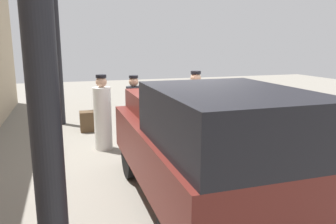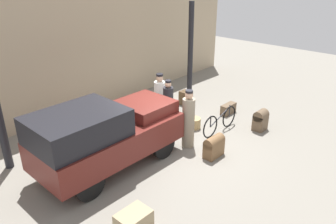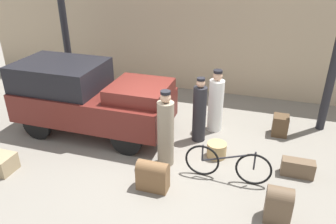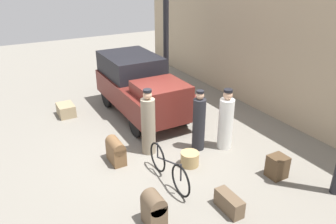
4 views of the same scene
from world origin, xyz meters
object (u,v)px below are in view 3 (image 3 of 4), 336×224
wicker_basket (217,150)px  porter_with_bicycle (166,132)px  trunk_wicker_pale (153,175)px  trunk_large_brown (280,125)px  porter_carrying_trunk (199,112)px  porter_standing_middle (216,103)px  trunk_barrel_dark (279,204)px  truck (88,96)px  trunk_umber_medium (298,168)px  bicycle (227,164)px

wicker_basket → porter_with_bicycle: size_ratio=0.26×
trunk_wicker_pale → trunk_large_brown: (2.40, 3.03, -0.06)m
porter_carrying_trunk → porter_standing_middle: size_ratio=1.00×
porter_standing_middle → trunk_barrel_dark: bearing=-60.9°
wicker_basket → porter_with_bicycle: 1.36m
truck → trunk_umber_medium: 5.24m
wicker_basket → porter_carrying_trunk: size_ratio=0.27×
bicycle → trunk_umber_medium: 1.55m
porter_with_bicycle → porter_standing_middle: size_ratio=1.06×
wicker_basket → trunk_umber_medium: (1.76, -0.20, 0.01)m
porter_with_bicycle → trunk_umber_medium: porter_with_bicycle is taller
porter_carrying_trunk → porter_standing_middle: 0.71m
truck → trunk_wicker_pale: (2.38, -1.78, -0.67)m
porter_standing_middle → trunk_umber_medium: porter_standing_middle is taller
trunk_large_brown → truck: bearing=-165.3°
truck → trunk_barrel_dark: bearing=-22.0°
trunk_wicker_pale → trunk_large_brown: 3.87m
trunk_wicker_pale → truck: bearing=143.2°
bicycle → trunk_wicker_pale: 1.55m
wicker_basket → trunk_barrel_dark: bearing=-50.8°
porter_with_bicycle → trunk_umber_medium: (2.81, 0.41, -0.63)m
bicycle → trunk_barrel_dark: 1.35m
trunk_umber_medium → trunk_large_brown: bearing=102.4°
bicycle → trunk_wicker_pale: size_ratio=2.84×
wicker_basket → bicycle: bearing=-66.4°
trunk_wicker_pale → bicycle: bearing=28.2°
truck → trunk_barrel_dark: truck is taller
trunk_umber_medium → trunk_wicker_pale: trunk_wicker_pale is taller
truck → porter_with_bicycle: (2.35, -0.86, -0.19)m
porter_carrying_trunk → trunk_barrel_dark: bearing=-49.9°
wicker_basket → porter_standing_middle: (-0.28, 1.28, 0.58)m
trunk_barrel_dark → trunk_large_brown: bearing=89.6°
bicycle → wicker_basket: bicycle is taller
truck → bicycle: bearing=-15.6°
porter_carrying_trunk → porter_with_bicycle: porter_with_bicycle is taller
trunk_large_brown → porter_standing_middle: bearing=-172.3°
truck → trunk_wicker_pale: size_ratio=6.29×
truck → porter_carrying_trunk: bearing=7.6°
truck → trunk_umber_medium: truck is taller
bicycle → porter_carrying_trunk: bearing=122.9°
trunk_umber_medium → trunk_wicker_pale: 3.08m
porter_carrying_trunk → trunk_wicker_pale: size_ratio=2.65×
trunk_large_brown → trunk_wicker_pale: bearing=-128.5°
porter_carrying_trunk → wicker_basket: bearing=-47.7°
truck → porter_standing_middle: truck is taller
porter_carrying_trunk → trunk_large_brown: (1.96, 0.88, -0.50)m
trunk_umber_medium → porter_with_bicycle: bearing=-171.8°
truck → trunk_large_brown: bearing=14.7°
bicycle → porter_with_bicycle: (-1.39, 0.19, 0.44)m
truck → porter_carrying_trunk: (2.83, 0.38, -0.23)m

